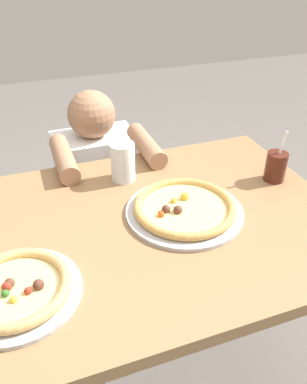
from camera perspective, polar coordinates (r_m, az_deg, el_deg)
name	(u,v)px	position (r m, az deg, el deg)	size (l,w,h in m)	color
ground_plane	(152,369)	(1.71, -0.16, -24.51)	(8.00, 8.00, 0.00)	#66605B
dining_table	(152,251)	(1.23, -0.21, -8.61)	(1.15, 0.84, 0.75)	#936D47
pizza_near	(16,289)	(0.98, -19.44, -13.31)	(0.30, 0.30, 0.04)	#B7B7BC
pizza_far	(184,208)	(1.18, 4.50, -2.36)	(0.36, 0.36, 0.04)	#B7B7BC
drink_cup_colored	(276,166)	(1.38, 17.48, 3.60)	(0.07, 0.07, 0.18)	#4C1E14
water_cup_clear	(123,162)	(1.32, -4.51, 4.47)	(0.08, 0.08, 0.13)	silver
diner_seated	(99,197)	(1.82, -7.92, -0.69)	(0.38, 0.51, 0.94)	#333847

